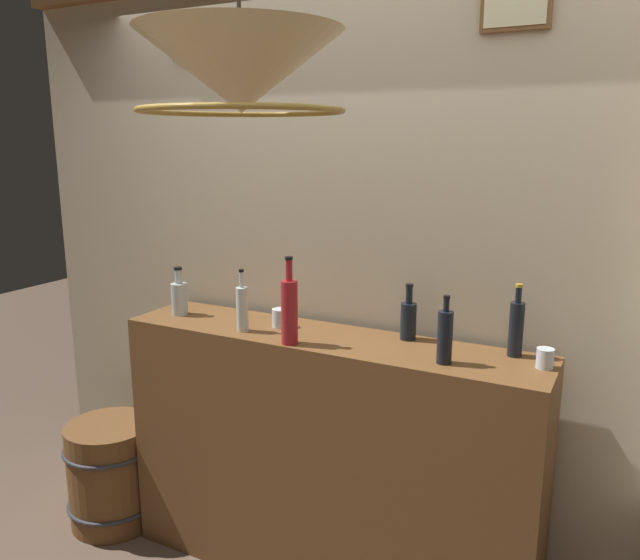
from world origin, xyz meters
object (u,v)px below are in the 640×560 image
liquor_bottle_rum (179,297)px  liquor_bottle_amaro (242,308)px  liquor_bottle_scotch (516,327)px  glass_tumbler_rocks (545,358)px  liquor_bottle_port (445,336)px  liquor_bottle_vodka (408,319)px  glass_tumbler_highball (280,318)px  liquor_bottle_vermouth (289,310)px  pendant_lamp (241,74)px  wooden_barrel (112,473)px

liquor_bottle_rum → liquor_bottle_amaro: 0.41m
liquor_bottle_scotch → glass_tumbler_rocks: 0.16m
liquor_bottle_scotch → liquor_bottle_port: bearing=-137.1°
liquor_bottle_port → liquor_bottle_amaro: 0.87m
glass_tumbler_rocks → liquor_bottle_vodka: bearing=170.7°
liquor_bottle_vodka → glass_tumbler_highball: (-0.55, -0.09, -0.05)m
liquor_bottle_vermouth → liquor_bottle_scotch: liquor_bottle_vermouth is taller
liquor_bottle_vermouth → pendant_lamp: pendant_lamp is taller
glass_tumbler_highball → liquor_bottle_port: bearing=-8.4°
liquor_bottle_vermouth → glass_tumbler_highball: (-0.15, 0.18, -0.10)m
liquor_bottle_amaro → pendant_lamp: bearing=-54.1°
liquor_bottle_vodka → glass_tumbler_highball: liquor_bottle_vodka is taller
liquor_bottle_vermouth → pendant_lamp: bearing=-71.6°
liquor_bottle_rum → wooden_barrel: liquor_bottle_rum is taller
liquor_bottle_port → pendant_lamp: (-0.42, -0.64, 0.87)m
liquor_bottle_port → liquor_bottle_amaro: (-0.87, -0.01, -0.00)m
liquor_bottle_scotch → liquor_bottle_amaro: (-1.09, -0.21, -0.01)m
liquor_bottle_rum → glass_tumbler_rocks: bearing=1.7°
liquor_bottle_amaro → liquor_bottle_vermouth: bearing=-11.7°
glass_tumbler_highball → glass_tumbler_rocks: bearing=0.2°
liquor_bottle_scotch → liquor_bottle_vodka: (-0.42, 0.01, -0.03)m
liquor_bottle_vermouth → glass_tumbler_highball: bearing=130.2°
liquor_bottle_scotch → liquor_bottle_rum: (-1.49, -0.13, -0.03)m
liquor_bottle_vermouth → liquor_bottle_scotch: size_ratio=1.27×
liquor_bottle_rum → glass_tumbler_highball: liquor_bottle_rum is taller
liquor_bottle_vodka → glass_tumbler_rocks: size_ratio=3.18×
liquor_bottle_vermouth → liquor_bottle_port: liquor_bottle_vermouth is taller
liquor_bottle_vodka → wooden_barrel: (-1.45, -0.27, -0.94)m
glass_tumbler_rocks → wooden_barrel: (-2.00, -0.18, -0.89)m
liquor_bottle_port → liquor_bottle_rum: (-1.28, 0.07, -0.02)m
liquor_bottle_port → glass_tumbler_highball: (-0.76, 0.11, -0.06)m
glass_tumbler_highball → wooden_barrel: bearing=-169.0°
liquor_bottle_scotch → glass_tumbler_rocks: size_ratio=3.82×
liquor_bottle_scotch → glass_tumbler_highball: bearing=-175.0°
liquor_bottle_vodka → liquor_bottle_amaro: bearing=-161.9°
liquor_bottle_port → wooden_barrel: size_ratio=0.48×
pendant_lamp → liquor_bottle_rum: bearing=140.6°
liquor_bottle_vermouth → glass_tumbler_rocks: bearing=10.9°
liquor_bottle_scotch → glass_tumbler_highball: size_ratio=3.47×
liquor_bottle_scotch → liquor_bottle_rum: liquor_bottle_scotch is taller
liquor_bottle_vodka → liquor_bottle_rum: 1.08m
liquor_bottle_vodka → wooden_barrel: 1.75m
liquor_bottle_vermouth → wooden_barrel: size_ratio=0.67×
liquor_bottle_vermouth → liquor_bottle_rum: size_ratio=1.58×
liquor_bottle_vodka → liquor_bottle_amaro: liquor_bottle_amaro is taller
glass_tumbler_rocks → wooden_barrel: size_ratio=0.14×
liquor_bottle_rum → liquor_bottle_amaro: (0.41, -0.08, 0.02)m
liquor_bottle_amaro → glass_tumbler_highball: liquor_bottle_amaro is taller
liquor_bottle_scotch → wooden_barrel: liquor_bottle_scotch is taller
glass_tumbler_rocks → wooden_barrel: 2.19m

